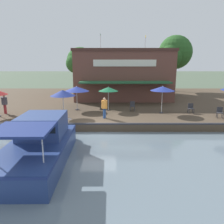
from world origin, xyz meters
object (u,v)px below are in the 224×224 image
patio_umbrella_mid_patio_right (63,93)px  motorboat_mid_row (42,143)px  cafe_chair_under_first_umbrella (132,106)px  tree_upstream_bank (174,53)px  patio_umbrella_mid_patio_left (77,89)px  person_mid_patio (4,102)px  cafe_chair_back_row_seat (220,112)px  waterfront_restaurant (122,74)px  patio_umbrella_by_entrance (163,89)px  tree_behind_restaurant (79,61)px  cafe_chair_mid_patio (191,108)px  patio_umbrella_far_corner (108,89)px  person_at_quay_edge (104,105)px

patio_umbrella_mid_patio_right → motorboat_mid_row: 6.80m
cafe_chair_under_first_umbrella → tree_upstream_bank: 16.57m
patio_umbrella_mid_patio_left → person_mid_patio: size_ratio=1.38×
cafe_chair_back_row_seat → tree_upstream_bank: (-16.52, 0.70, 5.15)m
waterfront_restaurant → patio_umbrella_by_entrance: size_ratio=4.75×
person_mid_patio → tree_behind_restaurant: size_ratio=0.25×
cafe_chair_under_first_umbrella → tree_upstream_bank: bearing=152.0°
patio_umbrella_mid_patio_right → cafe_chair_mid_patio: size_ratio=2.61×
patio_umbrella_mid_patio_left → tree_behind_restaurant: size_ratio=0.35×
patio_umbrella_mid_patio_left → cafe_chair_mid_patio: (1.36, 10.02, -1.47)m
patio_umbrella_mid_patio_left → waterfront_restaurant: bearing=151.3°
waterfront_restaurant → patio_umbrella_mid_patio_right: 12.14m
cafe_chair_mid_patio → motorboat_mid_row: bearing=-53.1°
person_mid_patio → tree_behind_restaurant: tree_behind_restaurant is taller
cafe_chair_back_row_seat → person_mid_patio: person_mid_patio is taller
cafe_chair_under_first_umbrella → cafe_chair_back_row_seat: bearing=68.7°
patio_umbrella_far_corner → cafe_chair_back_row_seat: 9.41m
waterfront_restaurant → patio_umbrella_by_entrance: (9.62, 2.95, -0.75)m
person_at_quay_edge → tree_upstream_bank: (-16.65, 9.83, 4.60)m
patio_umbrella_mid_patio_right → person_mid_patio: 5.42m
cafe_chair_back_row_seat → person_mid_patio: (-1.41, -17.67, 0.55)m
patio_umbrella_far_corner → person_at_quay_edge: size_ratio=1.33×
person_mid_patio → tree_upstream_bank: size_ratio=0.20×
motorboat_mid_row → tree_behind_restaurant: 22.42m
waterfront_restaurant → person_mid_patio: waterfront_restaurant is taller
tree_behind_restaurant → tree_upstream_bank: bearing=93.1°
patio_umbrella_mid_patio_left → motorboat_mid_row: patio_umbrella_mid_patio_left is taller
waterfront_restaurant → cafe_chair_under_first_umbrella: waterfront_restaurant is taller
person_mid_patio → motorboat_mid_row: (7.64, 5.53, -0.77)m
motorboat_mid_row → patio_umbrella_mid_patio_right: bearing=-177.4°
cafe_chair_under_first_umbrella → motorboat_mid_row: bearing=-31.7°
patio_umbrella_by_entrance → cafe_chair_under_first_umbrella: size_ratio=2.78×
cafe_chair_back_row_seat → tree_upstream_bank: bearing=177.6°
motorboat_mid_row → cafe_chair_under_first_umbrella: bearing=148.3°
patio_umbrella_by_entrance → cafe_chair_back_row_seat: patio_umbrella_by_entrance is taller
cafe_chair_mid_patio → person_mid_patio: (0.17, -15.93, 0.55)m
patio_umbrella_mid_patio_right → patio_umbrella_mid_patio_left: bearing=165.2°
cafe_chair_back_row_seat → patio_umbrella_far_corner: bearing=-107.5°
cafe_chair_back_row_seat → motorboat_mid_row: size_ratio=0.11×
waterfront_restaurant → cafe_chair_mid_patio: size_ratio=13.23×
cafe_chair_under_first_umbrella → cafe_chair_mid_patio: (1.02, 4.95, 0.00)m
tree_behind_restaurant → motorboat_mid_row: bearing=3.1°
waterfront_restaurant → tree_upstream_bank: bearing=123.7°
patio_umbrella_mid_patio_right → person_mid_patio: patio_umbrella_mid_patio_right is taller
waterfront_restaurant → tree_behind_restaurant: size_ratio=1.74×
waterfront_restaurant → cafe_chair_back_row_seat: 13.57m
waterfront_restaurant → cafe_chair_back_row_seat: waterfront_restaurant is taller
patio_umbrella_mid_patio_left → patio_umbrella_mid_patio_right: bearing=-14.8°
cafe_chair_back_row_seat → person_mid_patio: 17.73m
patio_umbrella_far_corner → tree_upstream_bank: 17.12m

